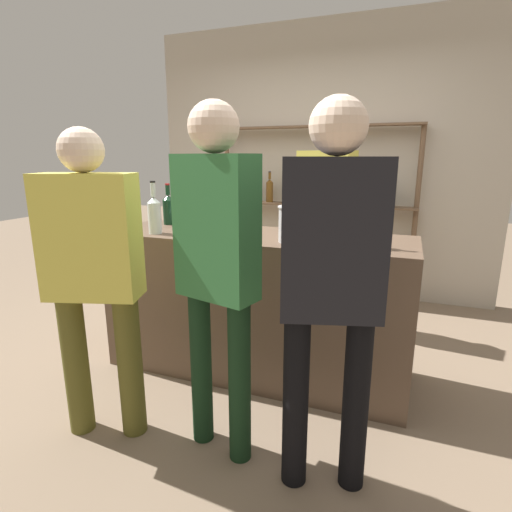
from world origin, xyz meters
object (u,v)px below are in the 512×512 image
counter_bottle_1 (336,223)px  counter_bottle_5 (215,215)px  counter_bottle_0 (169,209)px  ice_bucket (297,224)px  wine_glass (177,211)px  customer_right (331,274)px  server_behind_counter (325,210)px  counter_bottle_2 (318,215)px  counter_bottle_4 (154,214)px  customer_center (217,256)px  customer_left (93,267)px  cork_jar (213,221)px  counter_bottle_3 (367,226)px

counter_bottle_1 → counter_bottle_5: bearing=177.0°
counter_bottle_0 → ice_bucket: (1.07, -0.29, -0.01)m
wine_glass → customer_right: customer_right is taller
counter_bottle_1 → server_behind_counter: server_behind_counter is taller
counter_bottle_2 → customer_right: customer_right is taller
counter_bottle_4 → customer_center: size_ratio=0.20×
counter_bottle_2 → customer_center: 0.98m
counter_bottle_1 → customer_right: size_ratio=0.20×
counter_bottle_4 → server_behind_counter: 1.49m
counter_bottle_0 → customer_center: (0.88, -0.97, -0.06)m
counter_bottle_4 → server_behind_counter: size_ratio=0.20×
server_behind_counter → customer_left: bearing=-7.4°
counter_bottle_1 → cork_jar: counter_bottle_1 is taller
counter_bottle_5 → customer_center: size_ratio=0.21×
counter_bottle_3 → counter_bottle_4: size_ratio=0.94×
counter_bottle_2 → wine_glass: bearing=-177.5°
customer_right → customer_center: bearing=69.3°
counter_bottle_1 → counter_bottle_5: (-0.78, 0.04, 0.00)m
counter_bottle_5 → customer_right: bearing=-39.7°
counter_bottle_0 → cork_jar: size_ratio=2.47×
counter_bottle_0 → counter_bottle_4: 0.38m
counter_bottle_0 → counter_bottle_2: 1.14m
counter_bottle_4 → customer_right: customer_right is taller
counter_bottle_5 → customer_right: customer_right is taller
counter_bottle_4 → customer_left: size_ratio=0.22×
counter_bottle_2 → counter_bottle_4: bearing=-162.0°
cork_jar → customer_center: size_ratio=0.07×
customer_center → ice_bucket: bearing=-1.6°
counter_bottle_1 → customer_center: 0.79m
server_behind_counter → customer_center: bearing=10.6°
counter_bottle_1 → counter_bottle_4: (-1.18, -0.04, -0.00)m
counter_bottle_3 → wine_glass: (-1.36, 0.23, -0.01)m
customer_right → customer_left: bearing=76.4°
cork_jar → customer_right: customer_right is taller
counter_bottle_1 → ice_bucket: size_ratio=1.48×
ice_bucket → customer_right: 0.80m
counter_bottle_4 → cork_jar: bearing=41.8°
counter_bottle_0 → server_behind_counter: bearing=38.8°
counter_bottle_1 → customer_left: (-1.07, -0.75, -0.17)m
wine_glass → ice_bucket: ice_bucket is taller
counter_bottle_2 → customer_center: size_ratio=0.20×
counter_bottle_5 → counter_bottle_1: bearing=-3.0°
counter_bottle_4 → customer_left: bearing=-80.9°
server_behind_counter → ice_bucket: bearing=17.8°
counter_bottle_5 → wine_glass: (-0.41, 0.20, -0.02)m
counter_bottle_0 → customer_right: customer_right is taller
counter_bottle_2 → customer_left: bearing=-131.1°
customer_center → server_behind_counter: bearing=9.7°
ice_bucket → counter_bottle_0: bearing=164.9°
server_behind_counter → customer_right: (0.39, -1.83, -0.02)m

